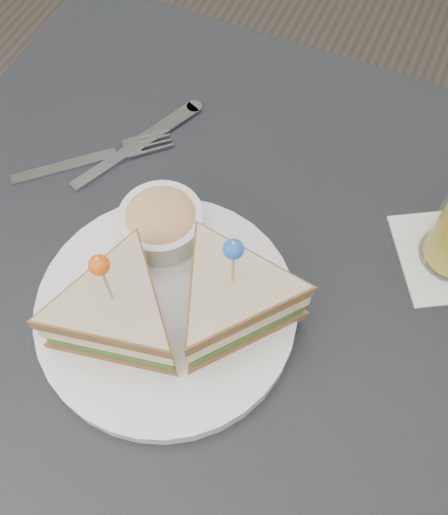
# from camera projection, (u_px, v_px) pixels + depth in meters

# --- Properties ---
(ground_plane) EXTENTS (3.50, 3.50, 0.00)m
(ground_plane) POSITION_uv_depth(u_px,v_px,m) (218.00, 434.00, 1.28)
(ground_plane) COLOR #3F3833
(table) EXTENTS (0.80, 0.80, 0.75)m
(table) POSITION_uv_depth(u_px,v_px,m) (213.00, 312.00, 0.70)
(table) COLOR black
(table) RESTS_ON ground
(plate_meal) EXTENTS (0.35, 0.35, 0.16)m
(plate_meal) POSITION_uv_depth(u_px,v_px,m) (172.00, 297.00, 0.57)
(plate_meal) COLOR white
(plate_meal) RESTS_ON table
(cutlery_fork) EXTENTS (0.16, 0.16, 0.01)m
(cutlery_fork) POSITION_uv_depth(u_px,v_px,m) (101.00, 156.00, 0.71)
(cutlery_fork) COLOR silver
(cutlery_fork) RESTS_ON table
(cutlery_knife) EXTENTS (0.10, 0.19, 0.01)m
(cutlery_knife) POSITION_uv_depth(u_px,v_px,m) (133.00, 147.00, 0.72)
(cutlery_knife) COLOR #B8BBC4
(cutlery_knife) RESTS_ON table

